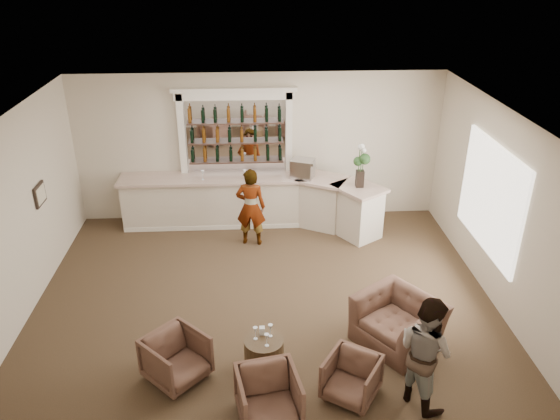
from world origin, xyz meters
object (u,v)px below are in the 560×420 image
object	(u,v)px
armchair_center	(269,398)
armchair_far	(398,322)
cocktail_table	(264,354)
guest	(425,351)
armchair_right	(351,378)
flower_vase	(361,163)
armchair_left	(176,358)
bar_counter	(253,202)
sommelier	(251,207)
espresso_machine	(303,168)

from	to	relation	value
armchair_center	armchair_far	distance (m)	2.53
cocktail_table	guest	bearing A→B (deg)	-19.65
armchair_right	flower_vase	bearing A→B (deg)	111.81
armchair_left	armchair_far	xyz separation A→B (m)	(3.36, 0.60, 0.03)
bar_counter	armchair_center	xyz separation A→B (m)	(0.13, -5.61, -0.21)
sommelier	armchair_right	xyz separation A→B (m)	(1.33, -4.44, -0.51)
bar_counter	armchair_left	world-z (taller)	bar_counter
espresso_machine	armchair_left	bearing A→B (deg)	-93.07
guest	armchair_center	xyz separation A→B (m)	(-2.08, -0.24, -0.47)
sommelier	armchair_left	xyz separation A→B (m)	(-1.10, -3.95, -0.47)
armchair_center	armchair_right	distance (m)	1.20
guest	flower_vase	world-z (taller)	flower_vase
armchair_far	sommelier	bearing A→B (deg)	177.72
espresso_machine	flower_vase	world-z (taller)	flower_vase
bar_counter	cocktail_table	world-z (taller)	bar_counter
armchair_left	flower_vase	world-z (taller)	flower_vase
cocktail_table	armchair_right	size ratio (longest dim) A/B	0.83
guest	armchair_center	size ratio (longest dim) A/B	2.07
bar_counter	armchair_right	bearing A→B (deg)	-76.28
cocktail_table	flower_vase	world-z (taller)	flower_vase
armchair_center	sommelier	bearing A→B (deg)	81.64
cocktail_table	armchair_left	xyz separation A→B (m)	(-1.25, -0.15, 0.11)
cocktail_table	armchair_far	world-z (taller)	armchair_far
cocktail_table	sommelier	distance (m)	3.84
cocktail_table	armchair_left	distance (m)	1.27
guest	armchair_left	distance (m)	3.46
espresso_machine	flower_vase	distance (m)	1.31
armchair_center	armchair_far	world-z (taller)	armchair_far
cocktail_table	espresso_machine	world-z (taller)	espresso_machine
armchair_left	cocktail_table	bearing A→B (deg)	-38.35
sommelier	flower_vase	size ratio (longest dim) A/B	1.78
guest	espresso_machine	distance (m)	5.48
armchair_far	armchair_center	bearing A→B (deg)	-91.45
armchair_left	armchair_far	bearing A→B (deg)	-35.21
guest	armchair_left	size ratio (longest dim) A/B	2.10
sommelier	flower_vase	xyz separation A→B (m)	(2.27, 0.22, 0.83)
bar_counter	armchair_center	size ratio (longest dim) A/B	7.10
bar_counter	armchair_far	distance (m)	4.72
bar_counter	armchair_right	distance (m)	5.41
armchair_left	flower_vase	distance (m)	5.52
guest	flower_vase	distance (m)	4.84
armchair_right	espresso_machine	bearing A→B (deg)	125.33
bar_counter	armchair_center	world-z (taller)	bar_counter
sommelier	guest	xyz separation A→B (m)	(2.27, -4.55, 0.00)
guest	cocktail_table	bearing A→B (deg)	40.73
armchair_center	flower_vase	distance (m)	5.58
armchair_right	espresso_machine	distance (m)	5.33
bar_counter	guest	world-z (taller)	guest
armchair_center	armchair_far	bearing A→B (deg)	24.27
bar_counter	cocktail_table	xyz separation A→B (m)	(0.10, -4.61, -0.32)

